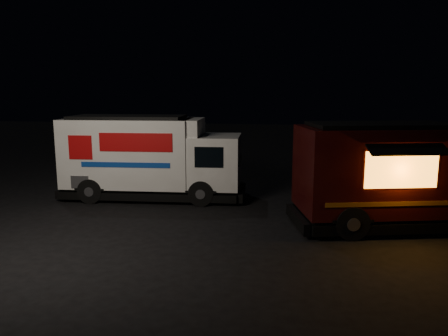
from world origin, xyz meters
TOP-DOWN VIEW (x-y plane):
  - ground at (0.00, 0.00)m, footprint 80.00×80.00m
  - white_truck at (-1.15, 3.23)m, footprint 6.96×2.73m
  - red_truck at (7.33, 0.99)m, footprint 7.03×3.89m

SIDE VIEW (x-z plane):
  - ground at x=0.00m, z-range 0.00..0.00m
  - red_truck at x=7.33m, z-range 0.00..3.10m
  - white_truck at x=-1.15m, z-range 0.00..3.10m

